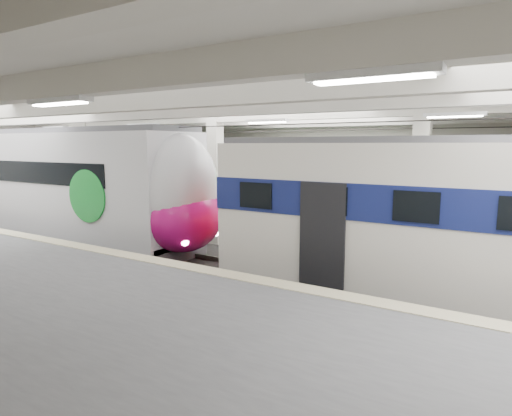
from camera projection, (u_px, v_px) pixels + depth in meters
The scene contains 4 objects.
station_hall at pixel (201, 176), 12.00m from camera, with size 36.00×24.00×5.75m.
modern_emu at pixel (80, 188), 17.55m from camera, with size 14.92×3.08×4.76m.
older_rer at pixel (471, 223), 10.17m from camera, with size 13.04×2.88×4.32m.
far_train at pixel (253, 185), 19.67m from camera, with size 13.89×3.29×4.41m.
Camera 1 is at (7.54, -11.21, 4.12)m, focal length 30.00 mm.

